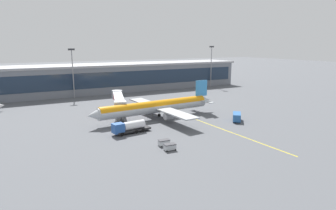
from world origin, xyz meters
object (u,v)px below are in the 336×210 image
(fuel_tanker, at_px, (129,127))
(lavatory_truck, at_px, (237,117))
(baggage_cart_1, at_px, (164,143))
(main_airliner, at_px, (156,107))
(baggage_cart_0, at_px, (170,147))

(fuel_tanker, relative_size, lavatory_truck, 1.87)
(lavatory_truck, relative_size, baggage_cart_1, 2.15)
(main_airliner, distance_m, lavatory_truck, 25.36)
(main_airliner, height_order, lavatory_truck, main_airliner)
(main_airliner, xyz_separation_m, baggage_cart_0, (-9.94, -27.05, -3.13))
(main_airliner, distance_m, fuel_tanker, 17.38)
(lavatory_truck, distance_m, baggage_cart_0, 32.78)
(main_airliner, bearing_deg, lavatory_truck, -35.85)
(lavatory_truck, bearing_deg, fuel_tanker, 173.32)
(main_airliner, xyz_separation_m, lavatory_truck, (20.45, -14.78, -2.49))
(lavatory_truck, relative_size, baggage_cart_0, 2.15)
(baggage_cart_0, bearing_deg, lavatory_truck, 21.99)
(lavatory_truck, xyz_separation_m, baggage_cart_1, (-30.19, -9.08, -0.64))
(fuel_tanker, bearing_deg, main_airliner, 38.78)
(fuel_tanker, relative_size, baggage_cart_0, 4.02)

